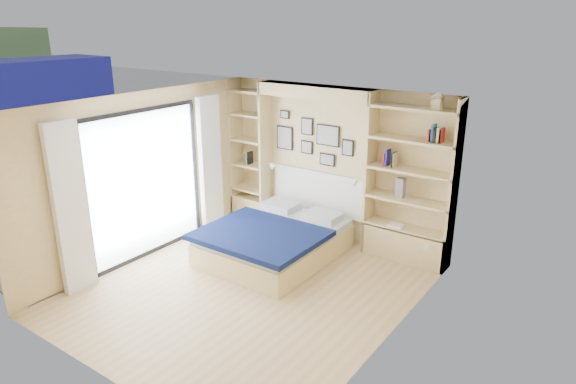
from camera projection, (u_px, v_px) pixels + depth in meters
The scene contains 9 objects.
ground at pixel (250, 289), 6.96m from camera, with size 4.50×4.50×0.00m, color tan.
room_shell at pixel (291, 181), 8.00m from camera, with size 4.50×4.50×4.50m.
bed at pixel (275, 239), 7.84m from camera, with size 1.73×2.29×1.07m.
photo_gallery at pixel (312, 139), 8.41m from camera, with size 1.48×0.02×0.82m.
reading_lamps at pixel (312, 173), 8.31m from camera, with size 1.92×0.12×0.15m.
shelf_decor at pixel (393, 148), 7.43m from camera, with size 3.48×0.23×2.03m.
deck at pixel (89, 229), 8.93m from camera, with size 3.20×4.00×0.05m, color #695E4D.
deck_chair at pixel (123, 198), 9.40m from camera, with size 0.45×0.73×0.73m.
shipping_container at pixel (24, 95), 16.66m from camera, with size 2.12×5.30×2.21m, color navy.
Camera 1 is at (3.98, -4.73, 3.50)m, focal length 32.00 mm.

